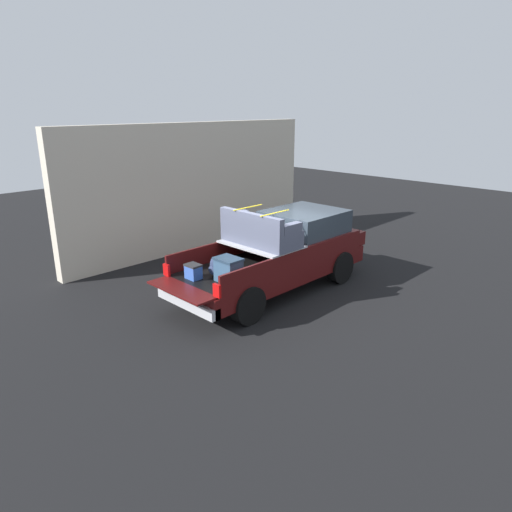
{
  "coord_description": "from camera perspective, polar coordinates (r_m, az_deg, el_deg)",
  "views": [
    {
      "loc": [
        -8.24,
        -7.54,
        4.62
      ],
      "look_at": [
        -0.6,
        0.0,
        1.1
      ],
      "focal_mm": 32.38,
      "sensor_mm": 36.0,
      "label": 1
    }
  ],
  "objects": [
    {
      "name": "building_facade",
      "position": [
        15.54,
        -7.47,
        8.5
      ],
      "size": [
        9.61,
        0.36,
        4.11
      ],
      "primitive_type": "cube",
      "color": "beige",
      "rests_on": "ground_plane"
    },
    {
      "name": "pickup_truck",
      "position": [
        12.02,
        3.32,
        0.57
      ],
      "size": [
        6.05,
        2.06,
        2.23
      ],
      "color": "#470F0F",
      "rests_on": "ground_plane"
    },
    {
      "name": "ground_plane",
      "position": [
        12.09,
        2.0,
        -4.33
      ],
      "size": [
        40.0,
        40.0,
        0.0
      ],
      "primitive_type": "plane",
      "color": "black"
    }
  ]
}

